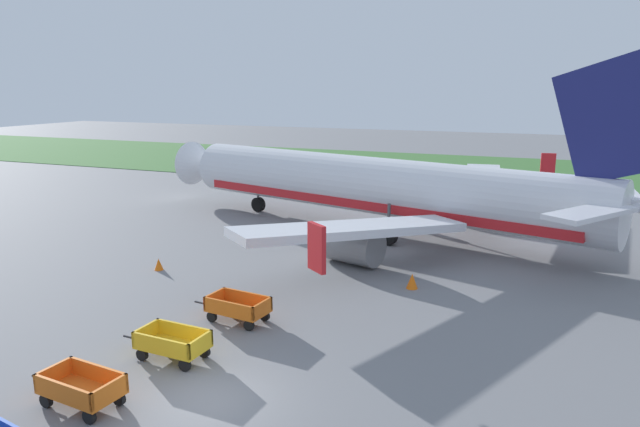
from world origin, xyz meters
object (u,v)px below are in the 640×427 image
baggage_cart_third_in_row (173,343)px  baggage_cart_second_in_row (81,388)px  airplane (387,189)px  baggage_cart_fourth_in_row (238,307)px  traffic_cone_near_plane (412,281)px  traffic_cone_mid_apron (159,264)px

baggage_cart_third_in_row → baggage_cart_second_in_row: bearing=-100.7°
airplane → baggage_cart_second_in_row: bearing=-97.3°
baggage_cart_fourth_in_row → traffic_cone_near_plane: size_ratio=4.87×
traffic_cone_near_plane → baggage_cart_fourth_in_row: bearing=-131.3°
baggage_cart_third_in_row → traffic_cone_mid_apron: baggage_cart_third_in_row is taller
baggage_cart_fourth_in_row → traffic_cone_mid_apron: baggage_cart_fourth_in_row is taller
baggage_cart_second_in_row → baggage_cart_fourth_in_row: size_ratio=1.00×
airplane → traffic_cone_mid_apron: airplane is taller
baggage_cart_second_in_row → traffic_cone_mid_apron: baggage_cart_second_in_row is taller
baggage_cart_fourth_in_row → baggage_cart_third_in_row: bearing=-97.0°
baggage_cart_third_in_row → traffic_cone_mid_apron: size_ratio=5.77×
airplane → baggage_cart_fourth_in_row: size_ratio=10.27×
airplane → baggage_cart_fourth_in_row: (-1.86, -16.23, -2.45)m
baggage_cart_second_in_row → traffic_cone_near_plane: 15.73m
airplane → baggage_cart_third_in_row: airplane is taller
airplane → baggage_cart_third_in_row: 20.35m
baggage_cart_third_in_row → traffic_cone_near_plane: 12.19m
baggage_cart_third_in_row → baggage_cart_fourth_in_row: bearing=83.0°
baggage_cart_second_in_row → traffic_cone_mid_apron: size_ratio=5.80×
airplane → baggage_cart_third_in_row: size_ratio=10.34×
traffic_cone_mid_apron → airplane: bearing=52.1°
airplane → baggage_cart_second_in_row: airplane is taller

